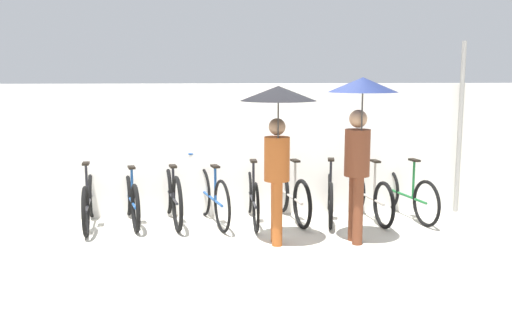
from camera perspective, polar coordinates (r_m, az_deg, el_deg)
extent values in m
plane|color=beige|center=(6.98, 0.69, -9.23)|extent=(30.00, 30.00, 0.00)
cube|color=silver|center=(8.63, -0.68, 1.03)|extent=(12.63, 0.12, 1.99)
torus|color=black|center=(8.90, -16.12, -3.36)|extent=(0.13, 0.68, 0.68)
torus|color=black|center=(7.86, -16.67, -4.97)|extent=(0.13, 0.68, 0.68)
cylinder|color=black|center=(8.38, -16.38, -4.11)|extent=(0.15, 1.07, 0.04)
cylinder|color=black|center=(8.14, -16.57, -2.43)|extent=(0.04, 0.04, 0.57)
cube|color=black|center=(8.09, -16.66, -0.34)|extent=(0.11, 0.21, 0.03)
cylinder|color=black|center=(8.84, -16.22, -1.08)|extent=(0.04, 0.04, 0.72)
cylinder|color=black|center=(8.78, -16.32, 1.23)|extent=(0.44, 0.08, 0.03)
torus|color=black|center=(8.86, -12.72, -3.33)|extent=(0.21, 0.67, 0.67)
torus|color=black|center=(7.91, -11.96, -4.74)|extent=(0.21, 0.67, 0.67)
cylinder|color=#19478C|center=(8.38, -12.36, -3.99)|extent=(0.26, 0.96, 0.04)
cylinder|color=#19478C|center=(8.17, -12.28, -2.55)|extent=(0.04, 0.04, 0.50)
cube|color=black|center=(8.12, -12.34, -0.73)|extent=(0.13, 0.22, 0.03)
cylinder|color=#19478C|center=(8.79, -12.80, -0.95)|extent=(0.04, 0.04, 0.74)
cylinder|color=#19478C|center=(8.73, -12.88, 1.45)|extent=(0.43, 0.13, 0.03)
torus|color=black|center=(8.83, -8.87, -2.92)|extent=(0.20, 0.77, 0.77)
torus|color=black|center=(7.84, -7.89, -4.38)|extent=(0.20, 0.77, 0.77)
cylinder|color=black|center=(8.33, -8.41, -3.61)|extent=(0.23, 1.01, 0.04)
cylinder|color=black|center=(8.11, -8.27, -2.31)|extent=(0.04, 0.04, 0.45)
cube|color=black|center=(8.07, -8.31, -0.62)|extent=(0.13, 0.21, 0.03)
cylinder|color=black|center=(8.76, -8.92, -0.64)|extent=(0.04, 0.04, 0.71)
cylinder|color=black|center=(8.71, -8.98, 1.67)|extent=(0.44, 0.11, 0.03)
torus|color=black|center=(8.70, -5.28, -3.17)|extent=(0.22, 0.71, 0.73)
torus|color=black|center=(7.75, -3.41, -4.63)|extent=(0.22, 0.71, 0.73)
cylinder|color=#19478C|center=(8.22, -4.40, -3.86)|extent=(0.28, 0.99, 0.04)
cylinder|color=#19478C|center=(8.01, -4.09, -2.44)|extent=(0.04, 0.04, 0.48)
cube|color=black|center=(7.96, -4.11, -0.64)|extent=(0.14, 0.22, 0.03)
cylinder|color=#19478C|center=(8.64, -5.31, -1.27)|extent=(0.04, 0.04, 0.59)
cylinder|color=#19478C|center=(8.60, -5.34, 0.66)|extent=(0.43, 0.14, 0.03)
torus|color=black|center=(8.80, -0.69, -3.11)|extent=(0.04, 0.69, 0.69)
torus|color=black|center=(7.74, -0.02, -4.78)|extent=(0.04, 0.69, 0.69)
cylinder|color=black|center=(8.27, -0.38, -3.89)|extent=(0.04, 1.10, 0.04)
cylinder|color=black|center=(8.02, -0.26, -2.21)|extent=(0.04, 0.04, 0.57)
cube|color=black|center=(7.97, -0.26, -0.09)|extent=(0.09, 0.20, 0.03)
cylinder|color=black|center=(8.74, -0.70, -0.83)|extent=(0.04, 0.04, 0.71)
cylinder|color=black|center=(8.68, -0.70, 1.48)|extent=(0.44, 0.03, 0.03)
torus|color=black|center=(8.85, 2.53, -3.03)|extent=(0.17, 0.70, 0.70)
torus|color=black|center=(7.95, 4.64, -4.42)|extent=(0.17, 0.70, 0.70)
cylinder|color=#A59E93|center=(8.40, 3.53, -3.69)|extent=(0.19, 0.97, 0.04)
cylinder|color=#A59E93|center=(8.18, 3.92, -2.06)|extent=(0.04, 0.04, 0.55)
cube|color=black|center=(8.13, 3.95, -0.06)|extent=(0.12, 0.21, 0.03)
cylinder|color=#A59E93|center=(8.79, 2.54, -0.93)|extent=(0.04, 0.04, 0.66)
cylinder|color=#A59E93|center=(8.74, 2.56, 1.20)|extent=(0.44, 0.10, 0.03)
torus|color=black|center=(9.03, 7.33, -2.98)|extent=(0.18, 0.66, 0.66)
torus|color=black|center=(7.97, 7.48, -4.56)|extent=(0.18, 0.66, 0.66)
cylinder|color=black|center=(8.50, 7.40, -3.72)|extent=(0.26, 1.07, 0.04)
cylinder|color=black|center=(8.25, 7.47, -2.04)|extent=(0.04, 0.04, 0.58)
cube|color=black|center=(8.20, 7.51, 0.05)|extent=(0.13, 0.21, 0.03)
cylinder|color=black|center=(8.97, 7.38, -0.96)|extent=(0.04, 0.04, 0.65)
cylinder|color=black|center=(8.92, 7.42, 1.09)|extent=(0.44, 0.12, 0.03)
torus|color=black|center=(9.06, 9.98, -2.98)|extent=(0.13, 0.67, 0.66)
torus|color=black|center=(8.13, 12.67, -4.41)|extent=(0.13, 0.67, 0.66)
cylinder|color=#A59E93|center=(8.59, 11.25, -3.66)|extent=(0.15, 1.03, 0.04)
cylinder|color=#A59E93|center=(8.38, 11.79, -2.07)|extent=(0.04, 0.04, 0.55)
cube|color=black|center=(8.33, 11.85, -0.11)|extent=(0.11, 0.21, 0.03)
cylinder|color=#A59E93|center=(9.00, 10.03, -1.05)|extent=(0.04, 0.04, 0.62)
cylinder|color=#A59E93|center=(8.96, 10.09, 0.91)|extent=(0.44, 0.08, 0.03)
torus|color=black|center=(9.29, 13.03, -2.79)|extent=(0.17, 0.66, 0.67)
torus|color=black|center=(8.38, 16.67, -4.19)|extent=(0.17, 0.66, 0.67)
cylinder|color=#19662D|center=(8.83, 14.76, -3.45)|extent=(0.24, 1.08, 0.04)
cylinder|color=#19662D|center=(8.61, 15.48, -1.92)|extent=(0.04, 0.04, 0.55)
cube|color=black|center=(8.57, 15.56, -0.01)|extent=(0.13, 0.21, 0.03)
cylinder|color=#19662D|center=(9.22, 13.12, -0.45)|extent=(0.04, 0.04, 0.77)
cylinder|color=#19662D|center=(9.17, 13.20, 1.91)|extent=(0.44, 0.11, 0.03)
cylinder|color=#9E4C1E|center=(7.32, 2.01, -5.09)|extent=(0.13, 0.13, 0.81)
cylinder|color=#9E4C1E|center=(7.14, 2.14, -5.43)|extent=(0.13, 0.13, 0.81)
cylinder|color=#9E4C1E|center=(7.09, 2.10, 0.10)|extent=(0.32, 0.32, 0.55)
sphere|color=#997051|center=(7.04, 2.12, 3.34)|extent=(0.21, 0.21, 0.21)
cylinder|color=#332D28|center=(6.91, 2.23, 3.04)|extent=(0.02, 0.02, 0.70)
cone|color=black|center=(6.88, 2.25, 6.68)|extent=(0.93, 0.93, 0.18)
cylinder|color=brown|center=(7.46, 9.73, -4.72)|extent=(0.13, 0.13, 0.87)
cylinder|color=brown|center=(7.30, 10.16, -5.05)|extent=(0.13, 0.13, 0.87)
cylinder|color=brown|center=(7.24, 10.09, 0.72)|extent=(0.32, 0.32, 0.59)
sphere|color=tan|center=(7.20, 10.18, 4.08)|extent=(0.23, 0.23, 0.23)
cylinder|color=#332D28|center=(7.07, 10.53, 3.74)|extent=(0.02, 0.02, 0.73)
cone|color=#19234C|center=(7.04, 10.64, 7.41)|extent=(0.85, 0.85, 0.18)
cylinder|color=gray|center=(9.27, 19.71, 3.02)|extent=(0.07, 0.07, 2.62)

